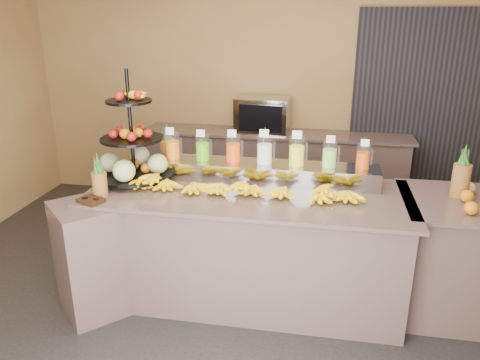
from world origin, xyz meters
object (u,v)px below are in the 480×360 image
(pitcher_tray, at_px, (264,172))
(fruit_stand, at_px, (138,153))
(condiment_caddy, at_px, (91,200))
(banana_heap, at_px, (240,186))
(oven_warmer, at_px, (263,115))

(pitcher_tray, xyz_separation_m, fruit_stand, (-1.02, -0.17, 0.16))
(fruit_stand, relative_size, condiment_caddy, 5.05)
(banana_heap, distance_m, fruit_stand, 0.90)
(fruit_stand, bearing_deg, oven_warmer, 47.94)
(pitcher_tray, relative_size, banana_heap, 0.99)
(oven_warmer, bearing_deg, banana_heap, -84.45)
(condiment_caddy, height_order, oven_warmer, oven_warmer)
(banana_heap, relative_size, fruit_stand, 2.06)
(oven_warmer, bearing_deg, condiment_caddy, -109.04)
(pitcher_tray, xyz_separation_m, banana_heap, (-0.15, -0.33, -0.01))
(banana_heap, xyz_separation_m, fruit_stand, (-0.87, 0.15, 0.17))
(fruit_stand, distance_m, oven_warmer, 2.00)
(pitcher_tray, bearing_deg, banana_heap, -114.42)
(fruit_stand, relative_size, oven_warmer, 1.51)
(oven_warmer, bearing_deg, pitcher_tray, -78.91)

